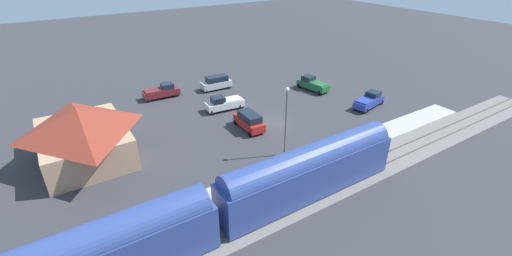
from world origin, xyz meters
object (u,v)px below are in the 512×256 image
Objects in this scene: pickup_white at (224,103)px; suv_silver at (216,82)px; pickup_blue at (369,100)px; light_pole_near_platform at (286,114)px; station_building at (82,133)px; suv_red at (249,121)px; pickup_green at (313,84)px; pickup_maroon at (162,91)px; pedestrian_on_platform at (311,157)px; passenger_train at (215,207)px.

suv_silver reaches higher than pickup_white.
light_pole_near_platform reaches higher than pickup_blue.
station_building is 2.14× the size of pickup_white.
station_building is 2.40× the size of suv_red.
pickup_maroon is (10.00, 21.62, 0.00)m from pickup_green.
pickup_maroon and pickup_white have the same top height.
pedestrian_on_platform is (-14.74, -19.24, -1.80)m from station_building.
pickup_green reaches higher than pedestrian_on_platform.
suv_red is 0.62× the size of light_pole_near_platform.
passenger_train is 6.58× the size of pickup_green.
pickup_blue is at bearing -70.46° from passenger_train.
pedestrian_on_platform is at bearing -166.20° from pickup_maroon.
pickup_blue is (10.63, -29.96, -1.83)m from passenger_train.
pickup_blue is at bearing -166.29° from pickup_green.
pickup_green is at bearing -41.38° from pedestrian_on_platform.
pickup_blue is at bearing -101.17° from suv_red.
pickup_blue is 18.93m from light_pole_near_platform.
pickup_green and pickup_white have the same top height.
pedestrian_on_platform is 5.20m from light_pole_near_platform.
station_building reaches higher than pickup_maroon.
passenger_train reaches higher than pedestrian_on_platform.
pedestrian_on_platform is 27.81m from pickup_maroon.
pickup_blue reaches higher than pedestrian_on_platform.
light_pole_near_platform is at bearing 179.85° from pickup_white.
pickup_white is (0.81, 15.72, 0.00)m from pickup_green.
passenger_train reaches higher than suv_silver.
light_pole_near_platform reaches higher than pickup_white.
pickup_blue is 0.71× the size of light_pole_near_platform.
pickup_white is at bearing -0.49° from suv_red.
pickup_white is (10.45, 18.07, 0.00)m from pickup_blue.
pedestrian_on_platform is 17.84m from pickup_white.
pickup_blue is (-3.58, -18.13, -0.12)m from suv_red.
suv_red is 6.87m from pickup_white.
suv_red is at bearing 4.12° from pedestrian_on_platform.
pickup_maroon is (27.01, 6.64, -0.25)m from pedestrian_on_platform.
passenger_train is 13.13m from pedestrian_on_platform.
station_building is at bearing 134.22° from pickup_maroon.
pickup_maroon is 8.81m from suv_silver.
passenger_train is 34.30m from pickup_green.
station_building is at bearing 58.78° from light_pole_near_platform.
suv_silver is at bearing -10.98° from suv_red.
pickup_green is 15.58m from suv_silver.
pickup_maroon is 1.10× the size of suv_silver.
station_building reaches higher than passenger_train.
passenger_train is 31.84m from pickup_blue.
pickup_green is 1.13× the size of suv_silver.
pickup_blue is 1.14× the size of suv_silver.
passenger_train is 6.53× the size of pickup_blue.
passenger_train is at bearing -159.81° from station_building.
light_pole_near_platform is at bearing 130.53° from pickup_green.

